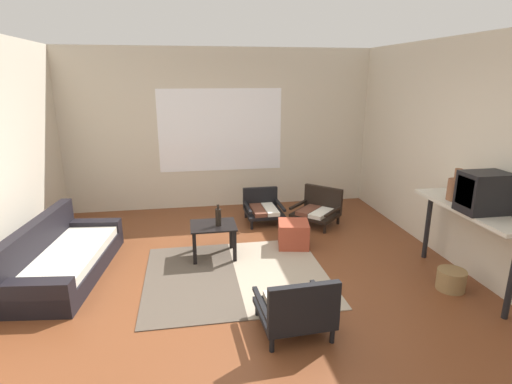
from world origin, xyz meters
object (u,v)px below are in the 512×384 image
armchair_by_window (263,207)px  crt_television (484,192)px  glass_bottle (218,217)px  console_shelf (468,217)px  coffee_table (213,232)px  clay_vase (456,189)px  wicker_basket (451,280)px  couch (62,259)px  armchair_striped_foreground (296,309)px  armchair_corner (318,208)px  ottoman_orange (293,234)px

armchair_by_window → crt_television: crt_television is taller
glass_bottle → console_shelf: bearing=-23.7°
coffee_table → clay_vase: 2.90m
coffee_table → wicker_basket: 2.80m
wicker_basket → glass_bottle: bearing=152.8°
couch → coffee_table: (1.77, 0.20, 0.14)m
armchair_by_window → wicker_basket: bearing=-56.9°
armchair_striped_foreground → coffee_table: bearing=109.0°
clay_vase → coffee_table: bearing=160.8°
armchair_striped_foreground → clay_vase: clay_vase is taller
glass_bottle → armchair_corner: bearing=30.7°
ottoman_orange → wicker_basket: size_ratio=1.33×
armchair_by_window → wicker_basket: size_ratio=2.11×
armchair_by_window → armchair_corner: (0.83, -0.27, 0.02)m
console_shelf → clay_vase: 0.36m
crt_television → armchair_striped_foreground: bearing=-168.4°
armchair_corner → glass_bottle: size_ratio=3.04×
armchair_striped_foreground → ottoman_orange: armchair_striped_foreground is taller
couch → wicker_basket: size_ratio=6.40×
couch → ottoman_orange: size_ratio=4.82×
couch → armchair_by_window: 2.99m
armchair_corner → wicker_basket: bearing=-70.4°
armchair_striped_foreground → ottoman_orange: size_ratio=1.64×
armchair_striped_foreground → wicker_basket: size_ratio=2.18×
crt_television → glass_bottle: (-2.59, 1.30, -0.56)m
couch → wicker_basket: (4.25, -1.08, -0.09)m
couch → crt_television: size_ratio=4.33×
armchair_striped_foreground → crt_television: 2.26m
coffee_table → ottoman_orange: bearing=6.4°
ottoman_orange → glass_bottle: glass_bottle is taller
armchair_corner → ottoman_orange: bearing=-127.2°
armchair_by_window → glass_bottle: glass_bottle is taller
armchair_by_window → clay_vase: clay_vase is taller
armchair_striped_foreground → console_shelf: size_ratio=0.44×
glass_bottle → wicker_basket: 2.75m
wicker_basket → couch: bearing=165.8°
clay_vase → wicker_basket: bearing=-116.1°
armchair_by_window → crt_television: bearing=-54.9°
armchair_by_window → console_shelf: size_ratio=0.43×
armchair_striped_foreground → couch: bearing=146.8°
armchair_striped_foreground → console_shelf: (2.05, 0.58, 0.53)m
coffee_table → armchair_by_window: size_ratio=0.90×
crt_television → glass_bottle: size_ratio=1.61×
armchair_corner → console_shelf: 2.38m
console_shelf → glass_bottle: size_ratio=5.36×
armchair_corner → glass_bottle: bearing=-149.3°
armchair_by_window → clay_vase: size_ratio=1.77×
coffee_table → ottoman_orange: 1.10m
armchair_corner → wicker_basket: (0.78, -2.21, -0.14)m
ottoman_orange → coffee_table: bearing=-173.6°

